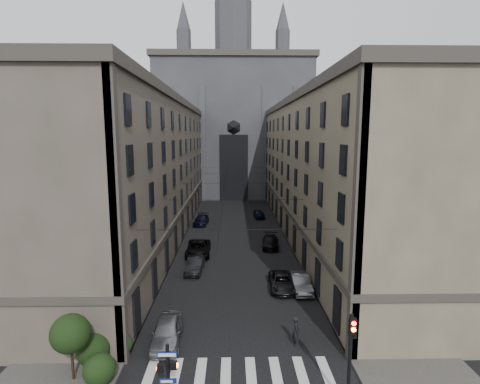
{
  "coord_description": "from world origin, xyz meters",
  "views": [
    {
      "loc": [
        -0.32,
        -15.31,
        14.06
      ],
      "look_at": [
        0.26,
        13.0,
        9.69
      ],
      "focal_mm": 28.0,
      "sensor_mm": 36.0,
      "label": 1
    }
  ],
  "objects": [
    {
      "name": "building_left",
      "position": [
        -13.44,
        36.0,
        9.34
      ],
      "size": [
        13.6,
        60.6,
        18.85
      ],
      "color": "#474036",
      "rests_on": "ground"
    },
    {
      "name": "sidewalk_right",
      "position": [
        10.5,
        36.0,
        0.07
      ],
      "size": [
        7.0,
        80.0,
        0.15
      ],
      "primitive_type": "cube",
      "color": "#383533",
      "rests_on": "ground"
    },
    {
      "name": "car_left_midnear",
      "position": [
        -4.2,
        21.77,
        0.74
      ],
      "size": [
        1.81,
        4.56,
        1.48
      ],
      "primitive_type": "imported",
      "rotation": [
        0.0,
        0.0,
        -0.06
      ],
      "color": "black",
      "rests_on": "ground"
    },
    {
      "name": "gothic_tower",
      "position": [
        0.0,
        74.96,
        17.8
      ],
      "size": [
        35.0,
        23.0,
        58.0
      ],
      "color": "#2D2D33",
      "rests_on": "ground"
    },
    {
      "name": "car_right_midnear",
      "position": [
        4.21,
        17.21,
        0.69
      ],
      "size": [
        2.44,
        5.01,
        1.37
      ],
      "primitive_type": "imported",
      "rotation": [
        0.0,
        0.0,
        -0.03
      ],
      "color": "black",
      "rests_on": "ground"
    },
    {
      "name": "shrub_cluster",
      "position": [
        -8.72,
        5.01,
        1.8
      ],
      "size": [
        3.9,
        4.4,
        3.9
      ],
      "color": "black",
      "rests_on": "sidewalk_left"
    },
    {
      "name": "traffic_light_right",
      "position": [
        5.6,
        1.92,
        3.29
      ],
      "size": [
        0.34,
        0.5,
        5.2
      ],
      "color": "black",
      "rests_on": "ground"
    },
    {
      "name": "car_right_near",
      "position": [
        5.8,
        16.83,
        0.74
      ],
      "size": [
        1.69,
        4.53,
        1.48
      ],
      "primitive_type": "imported",
      "rotation": [
        0.0,
        0.0,
        0.03
      ],
      "color": "slate",
      "rests_on": "ground"
    },
    {
      "name": "car_left_near",
      "position": [
        -4.79,
        8.42,
        0.82
      ],
      "size": [
        2.14,
        4.91,
        1.65
      ],
      "primitive_type": "imported",
      "rotation": [
        0.0,
        0.0,
        0.04
      ],
      "color": "gray",
      "rests_on": "ground"
    },
    {
      "name": "tram_wires",
      "position": [
        0.0,
        35.63,
        7.25
      ],
      "size": [
        14.0,
        60.0,
        0.43
      ],
      "color": "black",
      "rests_on": "ground"
    },
    {
      "name": "zebra_crossing",
      "position": [
        0.0,
        5.0,
        0.01
      ],
      "size": [
        11.0,
        3.2,
        0.01
      ],
      "primitive_type": "cube",
      "color": "beige",
      "rests_on": "ground"
    },
    {
      "name": "car_right_far",
      "position": [
        4.2,
        46.84,
        0.69
      ],
      "size": [
        1.94,
        4.15,
        1.38
      ],
      "primitive_type": "imported",
      "rotation": [
        0.0,
        0.0,
        0.08
      ],
      "color": "black",
      "rests_on": "ground"
    },
    {
      "name": "car_left_midfar",
      "position": [
        -4.34,
        27.13,
        0.82
      ],
      "size": [
        2.85,
        5.97,
        1.64
      ],
      "primitive_type": "imported",
      "rotation": [
        0.0,
        0.0,
        0.02
      ],
      "color": "black",
      "rests_on": "ground"
    },
    {
      "name": "pedestrian",
      "position": [
        3.93,
        8.0,
        1.0
      ],
      "size": [
        0.49,
        0.74,
        2.0
      ],
      "primitive_type": "imported",
      "rotation": [
        0.0,
        0.0,
        1.55
      ],
      "color": "black",
      "rests_on": "ground"
    },
    {
      "name": "building_right",
      "position": [
        13.44,
        36.0,
        9.34
      ],
      "size": [
        13.6,
        60.6,
        18.85
      ],
      "color": "brown",
      "rests_on": "ground"
    },
    {
      "name": "pedestrian_signal_left",
      "position": [
        -3.51,
        1.5,
        2.32
      ],
      "size": [
        1.02,
        0.38,
        4.0
      ],
      "color": "black",
      "rests_on": "ground"
    },
    {
      "name": "sidewalk_left",
      "position": [
        -10.5,
        36.0,
        0.07
      ],
      "size": [
        7.0,
        80.0,
        0.15
      ],
      "primitive_type": "cube",
      "color": "#383533",
      "rests_on": "ground"
    },
    {
      "name": "car_right_midfar",
      "position": [
        4.43,
        29.97,
        0.71
      ],
      "size": [
        2.45,
        5.07,
        1.42
      ],
      "primitive_type": "imported",
      "rotation": [
        0.0,
        0.0,
        -0.1
      ],
      "color": "black",
      "rests_on": "ground"
    },
    {
      "name": "car_left_far",
      "position": [
        -5.23,
        42.25,
        0.72
      ],
      "size": [
        2.43,
        5.14,
        1.45
      ],
      "primitive_type": "imported",
      "rotation": [
        0.0,
        0.0,
        -0.08
      ],
      "color": "black",
      "rests_on": "ground"
    }
  ]
}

